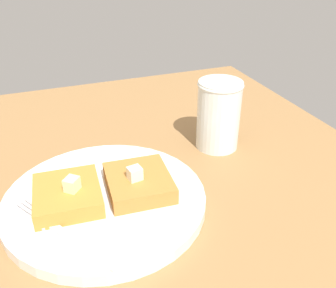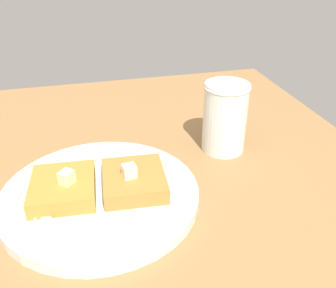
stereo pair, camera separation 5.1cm
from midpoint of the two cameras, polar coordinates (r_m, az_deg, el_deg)
The scene contains 8 objects.
table_surface at distance 45.59cm, azimuth -18.58°, elevation -14.54°, with size 94.05×94.05×1.92cm, color olive.
plate at distance 47.66cm, azimuth -12.56°, elevation -8.35°, with size 24.78×24.78×1.49cm.
toast_slice_left at distance 46.80cm, azimuth -18.07°, elevation -7.50°, with size 7.68×8.52×2.06cm, color #B27D30.
toast_slice_middle at distance 46.95cm, azimuth -7.53°, elevation -5.94°, with size 7.68×8.52×2.06cm, color #B17232.
butter_pat_primary at distance 45.25cm, azimuth -17.55°, elevation -5.95°, with size 1.60×1.44×1.60cm, color beige.
butter_pat_secondary at distance 45.41cm, azimuth -8.24°, elevation -4.55°, with size 1.60×1.44×1.60cm, color #F3EAC9.
fork at distance 43.89cm, azimuth -19.82°, elevation -12.17°, with size 9.51×14.43×0.36cm.
syrup_jar at distance 57.28cm, azimuth 5.21°, elevation 3.92°, with size 6.81×6.81×10.68cm.
Camera 1 is at (-0.05, -32.80, 31.74)cm, focal length 40.00 mm.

